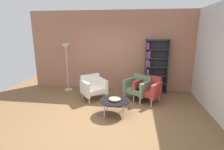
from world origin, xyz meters
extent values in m
plane|color=brown|center=(0.00, 0.00, 0.00)|extent=(8.32, 8.32, 0.00)
cube|color=#A87056|center=(0.00, 2.46, 1.45)|extent=(6.40, 0.12, 2.90)
cube|color=silver|center=(2.86, 0.60, 1.45)|extent=(0.12, 5.20, 2.90)
cube|color=#333338|center=(1.11, 2.23, 0.95)|extent=(0.03, 0.30, 1.90)
cube|color=#333338|center=(1.88, 2.23, 0.95)|extent=(0.03, 0.30, 1.90)
cube|color=#333338|center=(1.49, 2.23, 1.89)|extent=(0.80, 0.30, 0.03)
cube|color=#333338|center=(1.49, 2.23, 0.01)|extent=(0.80, 0.30, 0.03)
cube|color=#333338|center=(1.49, 2.37, 0.95)|extent=(0.80, 0.02, 1.90)
cube|color=#333338|center=(1.49, 2.23, 0.34)|extent=(0.76, 0.28, 0.02)
cube|color=#333338|center=(1.49, 2.23, 0.64)|extent=(0.76, 0.28, 0.02)
cube|color=#333338|center=(1.49, 2.23, 0.95)|extent=(0.76, 0.28, 0.02)
cube|color=#333338|center=(1.49, 2.23, 1.26)|extent=(0.76, 0.28, 0.02)
cube|color=#333338|center=(1.49, 2.23, 1.56)|extent=(0.76, 0.28, 0.02)
cube|color=blue|center=(1.14, 2.20, 0.13)|extent=(0.04, 0.23, 0.17)
cube|color=green|center=(1.19, 2.19, 0.13)|extent=(0.03, 0.20, 0.17)
cube|color=olive|center=(1.23, 2.19, 0.14)|extent=(0.02, 0.19, 0.19)
cube|color=blue|center=(1.14, 2.17, 0.47)|extent=(0.04, 0.17, 0.25)
cube|color=olive|center=(1.18, 2.19, 0.43)|extent=(0.02, 0.19, 0.17)
cube|color=white|center=(1.22, 2.19, 0.48)|extent=(0.04, 0.19, 0.26)
cube|color=purple|center=(1.13, 2.20, 0.78)|extent=(0.02, 0.22, 0.25)
cube|color=blue|center=(1.18, 2.18, 0.76)|extent=(0.04, 0.18, 0.22)
cube|color=yellow|center=(1.21, 2.17, 0.75)|extent=(0.03, 0.17, 0.19)
cube|color=olive|center=(1.14, 2.20, 1.08)|extent=(0.04, 0.22, 0.23)
cube|color=purple|center=(1.18, 2.18, 1.10)|extent=(0.04, 0.17, 0.28)
cube|color=olive|center=(1.24, 2.18, 1.07)|extent=(0.04, 0.18, 0.21)
cube|color=red|center=(1.14, 2.19, 1.37)|extent=(0.04, 0.19, 0.21)
cube|color=green|center=(1.18, 2.21, 1.39)|extent=(0.03, 0.25, 0.24)
cube|color=purple|center=(1.23, 2.18, 1.39)|extent=(0.04, 0.17, 0.25)
cube|color=purple|center=(1.14, 2.18, 1.68)|extent=(0.03, 0.18, 0.21)
cube|color=purple|center=(1.18, 2.20, 1.68)|extent=(0.04, 0.21, 0.21)
cylinder|color=black|center=(0.25, 0.30, 0.39)|extent=(0.80, 0.80, 0.02)
cylinder|color=silver|center=(0.01, 0.06, 0.19)|extent=(0.03, 0.03, 0.38)
cylinder|color=silver|center=(0.49, 0.06, 0.19)|extent=(0.03, 0.03, 0.38)
cylinder|color=silver|center=(0.01, 0.54, 0.19)|extent=(0.03, 0.03, 0.38)
cylinder|color=silver|center=(0.49, 0.54, 0.19)|extent=(0.03, 0.03, 0.38)
cylinder|color=tan|center=(0.25, 0.30, 0.41)|extent=(0.13, 0.13, 0.02)
cylinder|color=tan|center=(0.25, 0.30, 0.43)|extent=(0.32, 0.32, 0.02)
torus|color=tan|center=(0.25, 0.30, 0.44)|extent=(0.32, 0.32, 0.02)
cube|color=white|center=(-0.56, 1.26, 0.32)|extent=(0.86, 0.85, 0.16)
cube|color=white|center=(-0.73, 1.47, 0.59)|extent=(0.58, 0.49, 0.38)
cube|color=white|center=(-0.79, 1.05, 0.43)|extent=(0.46, 0.55, 0.46)
cube|color=white|center=(-0.30, 1.43, 0.43)|extent=(0.46, 0.55, 0.46)
cylinder|color=silver|center=(-0.60, 0.83, 0.12)|extent=(0.04, 0.04, 0.24)
cylinder|color=silver|center=(-0.13, 1.20, 0.12)|extent=(0.04, 0.04, 0.24)
cylinder|color=silver|center=(-0.96, 1.28, 0.12)|extent=(0.04, 0.04, 0.24)
cylinder|color=silver|center=(-0.49, 1.65, 0.12)|extent=(0.04, 0.04, 0.24)
cube|color=slate|center=(0.86, 1.43, 0.32)|extent=(0.85, 0.84, 0.16)
cube|color=slate|center=(1.01, 1.65, 0.59)|extent=(0.60, 0.46, 0.38)
cube|color=slate|center=(0.59, 1.58, 0.43)|extent=(0.43, 0.57, 0.46)
cube|color=slate|center=(1.10, 1.24, 0.43)|extent=(0.43, 0.57, 0.46)
cylinder|color=silver|center=(0.44, 1.34, 0.12)|extent=(0.04, 0.04, 0.24)
cylinder|color=silver|center=(0.93, 1.00, 0.12)|extent=(0.04, 0.04, 0.24)
cylinder|color=silver|center=(0.76, 1.82, 0.12)|extent=(0.04, 0.04, 0.24)
cylinder|color=silver|center=(1.26, 1.48, 0.12)|extent=(0.04, 0.04, 0.24)
cube|color=#B73833|center=(1.16, 1.32, 0.32)|extent=(0.85, 0.82, 0.16)
cube|color=#B73833|center=(1.29, 1.55, 0.59)|extent=(0.61, 0.43, 0.38)
cube|color=#B73833|center=(0.88, 1.46, 0.43)|extent=(0.40, 0.58, 0.46)
cube|color=#B73833|center=(1.41, 1.14, 0.43)|extent=(0.40, 0.58, 0.46)
cylinder|color=silver|center=(0.74, 1.20, 0.12)|extent=(0.04, 0.04, 0.24)
cylinder|color=silver|center=(1.26, 0.90, 0.12)|extent=(0.04, 0.04, 0.24)
cylinder|color=silver|center=(1.04, 1.70, 0.12)|extent=(0.04, 0.04, 0.24)
cylinder|color=silver|center=(1.55, 1.40, 0.12)|extent=(0.04, 0.04, 0.24)
cylinder|color=silver|center=(-1.75, 2.05, 0.01)|extent=(0.28, 0.28, 0.02)
cylinder|color=silver|center=(-1.75, 2.05, 0.85)|extent=(0.03, 0.03, 1.65)
cone|color=white|center=(-1.75, 2.05, 1.65)|extent=(0.32, 0.32, 0.18)
camera|label=1|loc=(0.77, -4.01, 2.20)|focal=28.14mm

